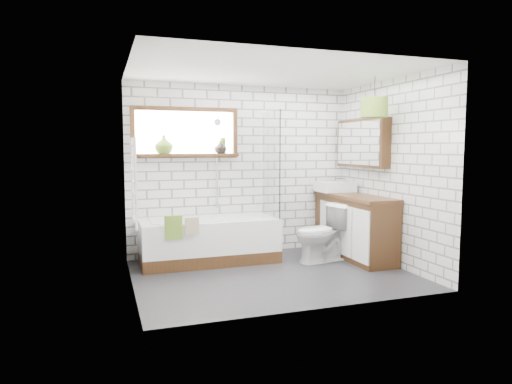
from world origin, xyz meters
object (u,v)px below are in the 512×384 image
object	(u,v)px
basin	(334,187)
vanity	(354,226)
toilet	(322,233)
pendant	(374,108)
bathtub	(209,240)

from	to	relation	value
basin	vanity	bearing A→B (deg)	-83.13
toilet	pendant	size ratio (longest dim) A/B	2.32
basin	pendant	world-z (taller)	pendant
bathtub	toilet	size ratio (longest dim) A/B	2.35
vanity	pendant	xyz separation A→B (m)	(-0.09, -0.59, 1.64)
bathtub	basin	size ratio (longest dim) A/B	3.58
bathtub	vanity	distance (m)	2.10
toilet	vanity	bearing A→B (deg)	87.68
vanity	pendant	distance (m)	1.75
vanity	toilet	distance (m)	0.57
bathtub	vanity	world-z (taller)	vanity
bathtub	basin	xyz separation A→B (m)	(2.00, 0.09, 0.69)
bathtub	pendant	world-z (taller)	pendant
bathtub	basin	distance (m)	2.11
basin	toilet	bearing A→B (deg)	-130.79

